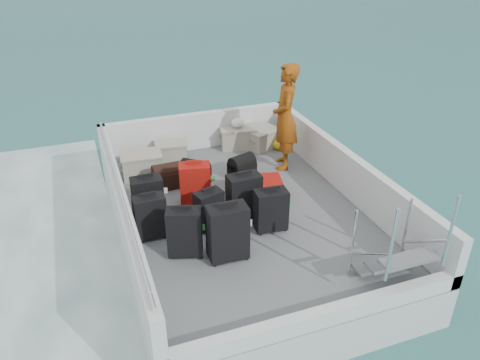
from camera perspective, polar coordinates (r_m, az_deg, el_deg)
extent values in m
plane|color=#185451|center=(7.37, 0.26, -7.82)|extent=(160.00, 160.00, 0.00)
cube|color=silver|center=(7.20, 0.26, -5.89)|extent=(3.60, 5.00, 0.60)
cube|color=slate|center=(7.03, 0.27, -3.80)|extent=(3.30, 4.70, 0.02)
cube|color=white|center=(6.52, -14.14, -3.81)|extent=(0.14, 5.00, 0.70)
cube|color=white|center=(7.55, 12.66, 1.03)|extent=(0.14, 5.00, 0.70)
cube|color=white|center=(8.93, -5.23, 6.00)|extent=(3.60, 0.14, 0.70)
cube|color=white|center=(5.23, 10.03, -16.09)|extent=(3.60, 0.14, 0.20)
cylinder|color=silver|center=(6.32, -14.56, -0.74)|extent=(0.04, 4.80, 0.04)
cube|color=black|center=(5.98, -6.77, -6.44)|extent=(0.49, 0.37, 0.67)
cube|color=black|center=(6.39, -10.87, -4.50)|extent=(0.42, 0.25, 0.63)
cube|color=black|center=(6.84, -11.17, -2.16)|extent=(0.45, 0.28, 0.63)
cube|color=black|center=(5.86, -1.52, -6.50)|extent=(0.51, 0.30, 0.76)
cube|color=black|center=(6.51, -3.79, -3.66)|extent=(0.43, 0.32, 0.57)
cube|color=#9C150C|center=(7.11, -5.49, -0.45)|extent=(0.51, 0.38, 0.64)
cube|color=black|center=(6.45, 3.79, -3.74)|extent=(0.46, 0.29, 0.61)
cube|color=black|center=(6.73, 0.48, -1.96)|extent=(0.48, 0.29, 0.66)
cube|color=#9C150C|center=(7.31, 2.22, -1.02)|extent=(0.83, 0.64, 0.29)
cube|color=#ACA596|center=(8.07, -11.86, 1.73)|extent=(0.68, 0.50, 0.39)
cube|color=#ACA596|center=(8.56, -8.39, 3.36)|extent=(0.56, 0.43, 0.31)
cube|color=#ACA596|center=(8.99, -0.29, 5.16)|extent=(0.70, 0.56, 0.38)
cube|color=#ACA596|center=(8.98, 2.86, 4.98)|extent=(0.67, 0.56, 0.34)
ellipsoid|color=yellow|center=(8.96, 4.88, 4.42)|extent=(0.28, 0.26, 0.22)
ellipsoid|color=white|center=(8.89, -0.29, 6.82)|extent=(0.24, 0.24, 0.18)
imported|color=#C75F12|center=(8.00, 5.54, 7.62)|extent=(0.65, 0.79, 1.83)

